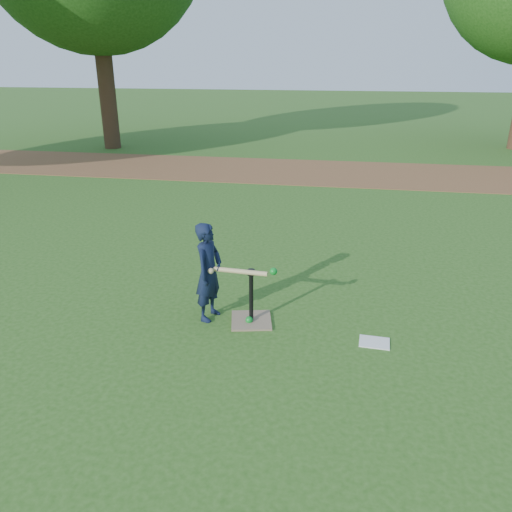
# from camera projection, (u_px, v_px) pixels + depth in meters

# --- Properties ---
(ground) EXTENTS (80.00, 80.00, 0.00)m
(ground) POSITION_uv_depth(u_px,v_px,m) (227.00, 310.00, 5.68)
(ground) COLOR #285116
(ground) RESTS_ON ground
(dirt_strip) EXTENTS (24.00, 3.00, 0.01)m
(dirt_strip) POSITION_uv_depth(u_px,v_px,m) (294.00, 171.00, 12.54)
(dirt_strip) COLOR brown
(dirt_strip) RESTS_ON ground
(child) EXTENTS (0.35, 0.45, 1.09)m
(child) POSITION_uv_depth(u_px,v_px,m) (209.00, 272.00, 5.33)
(child) COLOR black
(child) RESTS_ON ground
(wiffle_ball_ground) EXTENTS (0.08, 0.08, 0.08)m
(wiffle_ball_ground) POSITION_uv_depth(u_px,v_px,m) (249.00, 320.00, 5.39)
(wiffle_ball_ground) COLOR #0B8021
(wiffle_ball_ground) RESTS_ON ground
(clipboard) EXTENTS (0.31, 0.25, 0.01)m
(clipboard) POSITION_uv_depth(u_px,v_px,m) (374.00, 342.00, 5.03)
(clipboard) COLOR white
(clipboard) RESTS_ON ground
(batting_tee) EXTENTS (0.51, 0.51, 0.61)m
(batting_tee) POSITION_uv_depth(u_px,v_px,m) (251.00, 312.00, 5.40)
(batting_tee) COLOR #866E55
(batting_tee) RESTS_ON ground
(swing_action) EXTENTS (0.73, 0.12, 0.10)m
(swing_action) POSITION_uv_depth(u_px,v_px,m) (244.00, 271.00, 5.21)
(swing_action) COLOR tan
(swing_action) RESTS_ON ground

